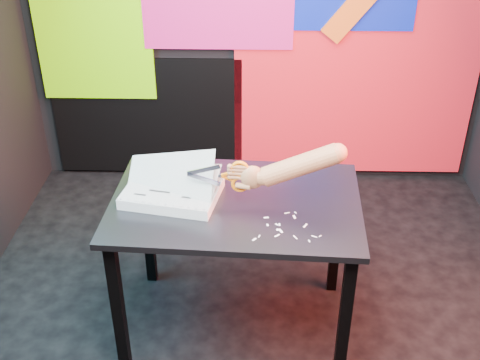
{
  "coord_description": "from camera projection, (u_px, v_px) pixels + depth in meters",
  "views": [
    {
      "loc": [
        -0.02,
        -2.29,
        2.22
      ],
      "look_at": [
        -0.07,
        -0.05,
        0.87
      ],
      "focal_mm": 45.0,
      "sensor_mm": 36.0,
      "label": 1
    }
  ],
  "objects": [
    {
      "name": "paper_clippings",
      "position": [
        284.0,
        228.0,
        2.52
      ],
      "size": [
        0.29,
        0.22,
        0.0
      ],
      "color": "white",
      "rests_on": "work_table"
    },
    {
      "name": "hand_forearm",
      "position": [
        292.0,
        167.0,
        2.53
      ],
      "size": [
        0.49,
        0.12,
        0.24
      ],
      "rotation": [
        0.0,
        0.0,
        -0.08
      ],
      "color": "#AA6D45",
      "rests_on": "work_table"
    },
    {
      "name": "room",
      "position": [
        259.0,
        72.0,
        2.41
      ],
      "size": [
        3.01,
        3.01,
        2.71
      ],
      "color": "black",
      "rests_on": "ground"
    },
    {
      "name": "work_table",
      "position": [
        236.0,
        219.0,
        2.75
      ],
      "size": [
        1.16,
        0.81,
        0.75
      ],
      "rotation": [
        0.0,
        0.0,
        -0.06
      ],
      "color": "black",
      "rests_on": "ground"
    },
    {
      "name": "scissors",
      "position": [
        236.0,
        176.0,
        2.59
      ],
      "size": [
        0.27,
        0.03,
        0.15
      ],
      "rotation": [
        0.0,
        0.0,
        -0.08
      ],
      "color": "#97A3BC",
      "rests_on": "printout_stack"
    },
    {
      "name": "backdrop",
      "position": [
        267.0,
        48.0,
        3.86
      ],
      "size": [
        2.88,
        0.05,
        2.08
      ],
      "color": "red",
      "rests_on": "ground"
    },
    {
      "name": "printout_stack",
      "position": [
        172.0,
        192.0,
        2.71
      ],
      "size": [
        0.46,
        0.38,
        0.22
      ],
      "rotation": [
        0.0,
        0.0,
        -0.2
      ],
      "color": "silver",
      "rests_on": "work_table"
    }
  ]
}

